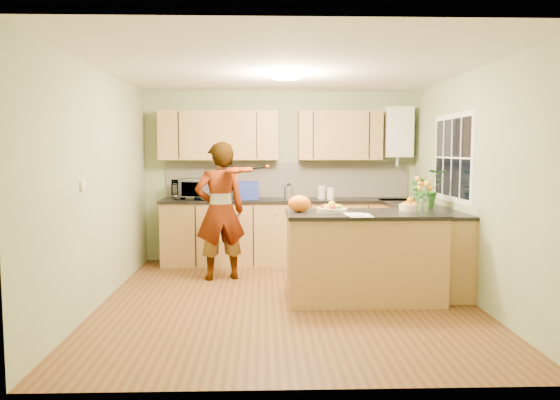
{
  "coord_description": "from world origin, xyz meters",
  "views": [
    {
      "loc": [
        -0.26,
        -5.85,
        1.64
      ],
      "look_at": [
        -0.07,
        0.5,
        1.06
      ],
      "focal_mm": 35.0,
      "sensor_mm": 36.0,
      "label": 1
    }
  ],
  "objects": [
    {
      "name": "blue_box",
      "position": [
        -0.5,
        1.96,
        1.06
      ],
      "size": [
        0.33,
        0.26,
        0.25
      ],
      "primitive_type": "cube",
      "rotation": [
        0.0,
        0.0,
        0.11
      ],
      "color": "navy",
      "rests_on": "back_counter"
    },
    {
      "name": "wall_back",
      "position": [
        0.0,
        2.25,
        1.25
      ],
      "size": [
        4.0,
        0.02,
        2.5
      ],
      "primitive_type": "cube",
      "color": "gray",
      "rests_on": "floor"
    },
    {
      "name": "papers",
      "position": [
        0.73,
        -0.29,
        0.97
      ],
      "size": [
        0.24,
        0.33,
        0.01
      ],
      "primitive_type": "cube",
      "color": "white",
      "rests_on": "peninsula_island"
    },
    {
      "name": "orange_bowl",
      "position": [
        1.38,
        0.16,
        1.03
      ],
      "size": [
        0.25,
        0.25,
        0.14
      ],
      "color": "beige",
      "rests_on": "peninsula_island"
    },
    {
      "name": "back_counter",
      "position": [
        0.1,
        1.95,
        0.47
      ],
      "size": [
        3.64,
        0.62,
        0.94
      ],
      "color": "#A27441",
      "rests_on": "floor"
    },
    {
      "name": "violin",
      "position": [
        -0.61,
        0.79,
        1.4
      ],
      "size": [
        0.7,
        0.61,
        0.17
      ],
      "primitive_type": null,
      "rotation": [
        0.17,
        0.0,
        -0.61
      ],
      "color": "#511805",
      "rests_on": "violinist"
    },
    {
      "name": "orange_bag",
      "position": [
        0.13,
        0.06,
        1.06
      ],
      "size": [
        0.3,
        0.28,
        0.19
      ],
      "primitive_type": "ellipsoid",
      "rotation": [
        0.0,
        0.0,
        -0.34
      ],
      "color": "orange",
      "rests_on": "peninsula_island"
    },
    {
      "name": "upper_cabinets",
      "position": [
        -0.18,
        2.08,
        1.85
      ],
      "size": [
        3.2,
        0.34,
        0.7
      ],
      "color": "#A27441",
      "rests_on": "wall_back"
    },
    {
      "name": "window_right",
      "position": [
        1.99,
        0.6,
        1.55
      ],
      "size": [
        0.01,
        1.3,
        1.05
      ],
      "color": "white",
      "rests_on": "wall_right"
    },
    {
      "name": "kettle",
      "position": [
        0.11,
        1.93,
        1.05
      ],
      "size": [
        0.14,
        0.14,
        0.26
      ],
      "rotation": [
        0.0,
        0.0,
        -0.23
      ],
      "color": "silver",
      "rests_on": "back_counter"
    },
    {
      "name": "wall_right",
      "position": [
        2.0,
        0.0,
        1.25
      ],
      "size": [
        0.02,
        4.5,
        2.5
      ],
      "primitive_type": "cube",
      "color": "gray",
      "rests_on": "floor"
    },
    {
      "name": "fruit_dish",
      "position": [
        0.48,
        0.01,
        1.01
      ],
      "size": [
        0.33,
        0.33,
        0.12
      ],
      "color": "beige",
      "rests_on": "peninsula_island"
    },
    {
      "name": "potted_plant",
      "position": [
        1.7,
        0.62,
        1.18
      ],
      "size": [
        0.47,
        0.43,
        0.47
      ],
      "primitive_type": "imported",
      "rotation": [
        0.0,
        0.0,
        0.14
      ],
      "color": "#2B7025",
      "rests_on": "right_counter"
    },
    {
      "name": "flower_vase",
      "position": [
        1.43,
        -0.17,
        1.25
      ],
      "size": [
        0.23,
        0.23,
        0.43
      ],
      "rotation": [
        0.0,
        0.0,
        0.1
      ],
      "color": "silver",
      "rests_on": "peninsula_island"
    },
    {
      "name": "ceiling_lamp",
      "position": [
        0.0,
        0.3,
        2.46
      ],
      "size": [
        0.3,
        0.3,
        0.07
      ],
      "color": "#FFEABF",
      "rests_on": "ceiling"
    },
    {
      "name": "ceiling",
      "position": [
        0.0,
        0.0,
        2.5
      ],
      "size": [
        4.0,
        4.5,
        0.02
      ],
      "primitive_type": "cube",
      "color": "white",
      "rests_on": "wall_back"
    },
    {
      "name": "splashback",
      "position": [
        0.1,
        2.23,
        1.2
      ],
      "size": [
        3.6,
        0.02,
        0.52
      ],
      "primitive_type": "cube",
      "color": "silver",
      "rests_on": "back_counter"
    },
    {
      "name": "light_switch",
      "position": [
        -1.99,
        -0.6,
        1.3
      ],
      "size": [
        0.02,
        0.09,
        0.09
      ],
      "primitive_type": "cube",
      "color": "white",
      "rests_on": "wall_left"
    },
    {
      "name": "wall_left",
      "position": [
        -2.0,
        0.0,
        1.25
      ],
      "size": [
        0.02,
        4.5,
        2.5
      ],
      "primitive_type": "cube",
      "color": "gray",
      "rests_on": "floor"
    },
    {
      "name": "floor",
      "position": [
        0.0,
        0.0,
        0.0
      ],
      "size": [
        4.5,
        4.5,
        0.0
      ],
      "primitive_type": "plane",
      "color": "#593319",
      "rests_on": "ground"
    },
    {
      "name": "jar_cream",
      "position": [
        0.59,
        1.98,
        1.04
      ],
      "size": [
        0.14,
        0.14,
        0.19
      ],
      "primitive_type": "cylinder",
      "rotation": [
        0.0,
        0.0,
        0.11
      ],
      "color": "beige",
      "rests_on": "back_counter"
    },
    {
      "name": "boiler",
      "position": [
        1.7,
        2.09,
        1.9
      ],
      "size": [
        0.4,
        0.3,
        0.86
      ],
      "color": "white",
      "rests_on": "wall_back"
    },
    {
      "name": "jar_white",
      "position": [
        0.7,
        1.89,
        1.02
      ],
      "size": [
        0.13,
        0.13,
        0.17
      ],
      "primitive_type": "cylinder",
      "rotation": [
        0.0,
        0.0,
        -0.23
      ],
      "color": "white",
      "rests_on": "back_counter"
    },
    {
      "name": "microwave",
      "position": [
        -1.26,
        1.98,
        1.09
      ],
      "size": [
        0.63,
        0.54,
        0.29
      ],
      "primitive_type": "imported",
      "rotation": [
        0.0,
        0.0,
        -0.4
      ],
      "color": "white",
      "rests_on": "back_counter"
    },
    {
      "name": "violinist",
      "position": [
        -0.81,
        1.01,
        0.87
      ],
      "size": [
        0.72,
        0.57,
        1.74
      ],
      "primitive_type": "imported",
      "rotation": [
        0.0,
        0.0,
        3.41
      ],
      "color": "tan",
      "rests_on": "floor"
    },
    {
      "name": "right_counter",
      "position": [
        1.7,
        0.85,
        0.47
      ],
      "size": [
        0.62,
        2.24,
        0.94
      ],
      "color": "#A27441",
      "rests_on": "floor"
    },
    {
      "name": "wall_front",
      "position": [
        0.0,
        -2.25,
        1.25
      ],
      "size": [
        4.0,
        0.02,
        2.5
      ],
      "primitive_type": "cube",
      "color": "gray",
      "rests_on": "floor"
    },
    {
      "name": "peninsula_island",
      "position": [
        0.83,
        0.01,
        0.48
      ],
      "size": [
        1.68,
        0.86,
        0.96
      ],
      "color": "#A27441",
      "rests_on": "floor"
    }
  ]
}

